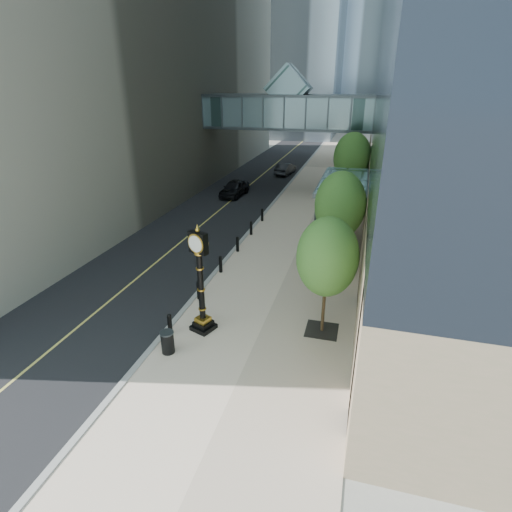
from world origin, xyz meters
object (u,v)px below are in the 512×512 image
(trash_bin, at_px, (168,343))
(street_clock, at_px, (201,288))
(pedestrian, at_px, (338,232))
(car_near, at_px, (234,188))
(car_far, at_px, (285,169))

(trash_bin, bearing_deg, street_clock, 68.89)
(trash_bin, bearing_deg, pedestrian, 67.66)
(trash_bin, distance_m, pedestrian, 14.83)
(street_clock, height_order, trash_bin, street_clock)
(car_near, height_order, car_far, car_near)
(pedestrian, distance_m, car_near, 14.77)
(trash_bin, height_order, car_far, car_far)
(trash_bin, xyz_separation_m, car_near, (-4.99, 23.98, 0.26))
(pedestrian, xyz_separation_m, car_near, (-10.62, 10.27, -0.15))
(car_far, bearing_deg, pedestrian, 118.08)
(street_clock, bearing_deg, pedestrian, 88.25)
(car_near, xyz_separation_m, car_far, (2.80, 10.94, -0.07))
(street_clock, bearing_deg, car_near, 125.35)
(trash_bin, xyz_separation_m, car_far, (-2.19, 34.92, 0.19))
(pedestrian, bearing_deg, trash_bin, 61.63)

